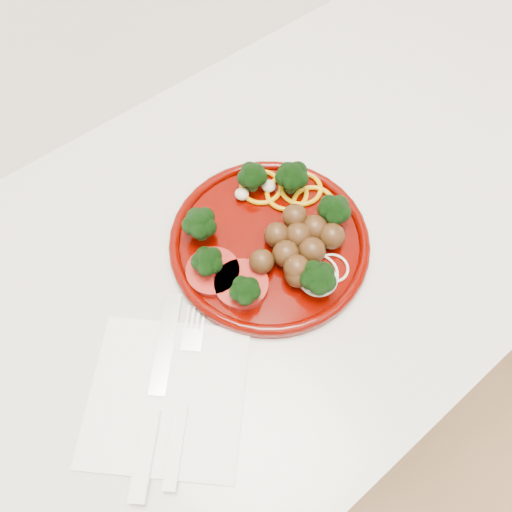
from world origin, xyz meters
TOP-DOWN VIEW (x-y plane):
  - counter at (0.00, 1.70)m, footprint 2.40×0.60m
  - plate at (0.15, 1.68)m, footprint 0.25×0.25m
  - napkin at (-0.07, 1.61)m, footprint 0.24×0.24m
  - knife at (-0.09, 1.60)m, footprint 0.17×0.18m
  - fork at (-0.07, 1.57)m, footprint 0.15×0.16m

SIDE VIEW (x-z plane):
  - counter at x=0.00m, z-range 0.00..0.90m
  - napkin at x=-0.07m, z-range 0.90..0.90m
  - fork at x=-0.07m, z-range 0.90..0.91m
  - knife at x=-0.09m, z-range 0.90..0.91m
  - plate at x=0.15m, z-range 0.89..0.94m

